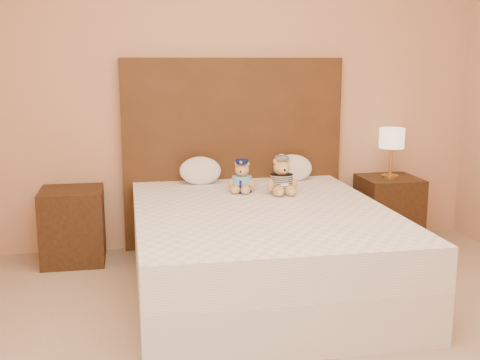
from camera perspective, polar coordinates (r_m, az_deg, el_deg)
name	(u,v)px	position (r m, az deg, el deg)	size (l,w,h in m)	color
bed	(261,249)	(3.94, 1.99, -6.51)	(1.60, 2.00, 0.55)	white
headboard	(233,153)	(4.80, -0.63, 2.54)	(1.75, 0.08, 1.50)	#522E18
nightstand_left	(73,226)	(4.64, -15.56, -4.19)	(0.45, 0.45, 0.55)	#3D2513
nightstand_right	(388,210)	(5.07, 13.88, -2.80)	(0.45, 0.45, 0.55)	#3D2513
lamp	(392,141)	(4.96, 14.19, 3.64)	(0.20, 0.20, 0.40)	gold
teddy_police	(242,176)	(4.29, 0.19, 0.38)	(0.20, 0.19, 0.24)	#B38A45
teddy_prisoner	(282,176)	(4.24, 3.97, 0.41)	(0.23, 0.22, 0.26)	#B38A45
pillow_left	(200,169)	(4.60, -3.78, 1.02)	(0.32, 0.21, 0.22)	white
pillow_right	(293,167)	(4.74, 5.03, 1.28)	(0.31, 0.20, 0.22)	white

